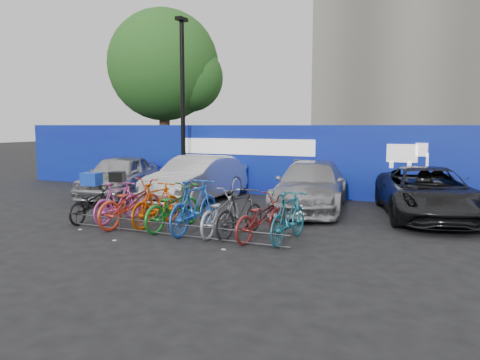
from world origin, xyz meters
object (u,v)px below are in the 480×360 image
Objects in this scene: lamppost at (183,100)px; bike_rack at (168,229)px; bike_4 at (173,207)px; bike_5 at (195,206)px; car_0 at (120,176)px; bike_9 at (289,217)px; bike_0 at (92,203)px; bike_1 at (118,202)px; tree at (168,68)px; car_2 at (311,186)px; car_3 at (428,193)px; bike_8 at (261,217)px; bike_7 at (240,212)px; car_1 at (197,179)px; bike_3 at (157,204)px; bike_6 at (220,212)px; bike_2 at (131,203)px.

bike_rack is (3.20, -6.00, -3.11)m from lamppost.
bike_5 is at bearing 175.52° from bike_4.
bike_9 is at bearing -41.78° from car_0.
bike_1 reaches higher than bike_0.
bike_0 is (0.61, -5.43, -2.82)m from lamppost.
tree reaches higher than car_2.
car_3 is 6.12m from bike_5.
bike_rack is 3.09× the size of bike_8.
car_1 is at bearing -37.97° from bike_7.
tree is 6.14m from lamppost.
bike_8 is at bearing 176.13° from bike_0.
bike_3 reaches higher than bike_6.
car_2 is at bearing -16.64° from lamppost.
lamppost reaches higher than bike_9.
bike_rack is (6.77, -10.66, -4.91)m from tree.
tree reaches higher than lamppost.
car_0 is 4.24m from bike_1.
lamppost is 3.12× the size of bike_4.
car_3 is 2.61× the size of bike_8.
car_0 is 0.88× the size of car_3.
bike_7 is (-0.51, -3.82, -0.15)m from car_2.
car_2 is 2.65× the size of bike_9.
bike_0 is at bearing 4.73° from bike_9.
bike_2 is 0.64m from bike_3.
bike_9 is (2.83, -0.06, 0.01)m from bike_4.
bike_4 is at bearing -67.10° from car_1.
bike_rack is 4.89m from car_2.
bike_9 is (7.08, -3.49, -0.18)m from car_0.
car_0 reaches higher than bike_5.
bike_2 is (-3.32, -3.94, -0.13)m from car_2.
bike_8 is (1.00, -0.08, -0.01)m from bike_6.
car_2 is at bearing -105.15° from bike_6.
lamppost reaches higher than bike_1.
car_0 is at bearing -64.86° from bike_0.
bike_0 is at bearing 17.79° from bike_1.
bike_6 is at bearing 33.91° from bike_rack.
car_3 reaches higher than bike_2.
tree is 4.22× the size of bike_6.
car_0 is 2.40× the size of bike_0.
lamppost is 2.93× the size of bike_2.
bike_8 is at bearing 15.88° from bike_rack.
car_0 is 2.26× the size of bike_6.
bike_1 is at bearing 5.85° from bike_3.
car_2 is at bearing -12.17° from car_0.
lamppost is 3.48× the size of bike_9.
bike_5 is at bearing -56.85° from lamppost.
bike_1 is 0.81× the size of bike_2.
car_2 is at bearing -86.20° from bike_7.
bike_2 is at bearing 5.42° from bike_9.
bike_5 is (2.97, -0.04, 0.15)m from bike_0.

